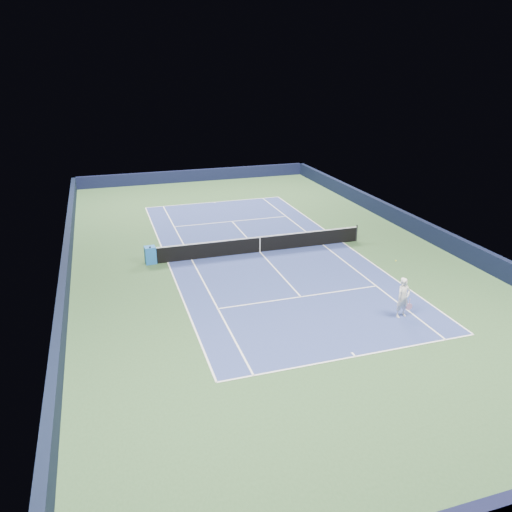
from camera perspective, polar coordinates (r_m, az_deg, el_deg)
name	(u,v)px	position (r m, az deg, el deg)	size (l,w,h in m)	color
ground	(260,252)	(29.73, 0.44, 0.46)	(40.00, 40.00, 0.00)	#2D4C29
wall_far	(195,176)	(48.09, -6.99, 9.12)	(22.00, 0.35, 1.10)	#111433
wall_right	(417,226)	(34.31, 17.93, 3.25)	(0.35, 40.00, 1.10)	black
wall_left	(66,264)	(28.34, -20.85, -0.89)	(0.35, 40.00, 1.10)	black
court_surface	(260,252)	(29.73, 0.44, 0.47)	(10.97, 23.77, 0.01)	navy
baseline_far	(214,202)	(40.66, -4.78, 6.16)	(10.97, 0.08, 0.00)	white
baseline_near	(355,356)	(19.94, 11.30, -11.19)	(10.97, 0.08, 0.00)	white
sideline_doubles_right	(343,242)	(31.76, 9.90, 1.54)	(0.08, 23.77, 0.00)	white
sideline_doubles_left	(168,262)	(28.62, -10.05, -0.71)	(0.08, 23.77, 0.00)	white
sideline_singles_right	(323,245)	(31.18, 7.66, 1.29)	(0.08, 23.77, 0.00)	white
sideline_singles_left	(192,260)	(28.81, -7.36, -0.41)	(0.08, 23.77, 0.00)	white
service_line_far	(232,221)	(35.54, -2.76, 3.98)	(8.23, 0.08, 0.00)	white
service_line_near	(301,297)	(24.23, 5.15, -4.66)	(8.23, 0.08, 0.00)	white
center_service_line	(260,252)	(29.73, 0.44, 0.48)	(0.08, 12.80, 0.00)	white
center_mark_far	(215,203)	(40.52, -4.73, 6.11)	(0.08, 0.30, 0.00)	white
center_mark_near	(354,354)	(20.05, 11.09, -10.98)	(0.08, 0.30, 0.00)	white
tennis_net	(260,244)	(29.56, 0.45, 1.38)	(12.90, 0.10, 1.07)	black
sponsor_cube	(150,255)	(28.53, -11.97, 0.11)	(0.63, 0.58, 0.99)	blue
tennis_player	(403,298)	(22.89, 16.48, -4.59)	(0.85, 1.31, 2.31)	silver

